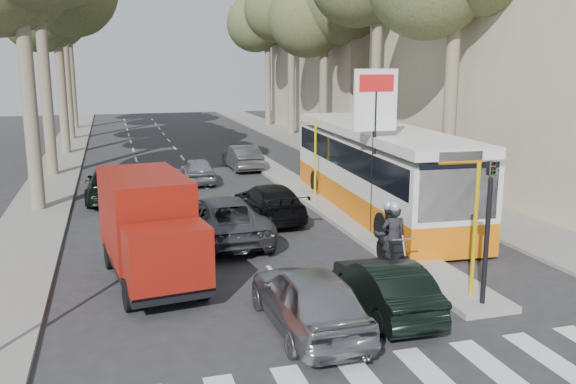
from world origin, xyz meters
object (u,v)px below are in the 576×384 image
Objects in this scene: silver_hatchback at (308,298)px; dark_hatchback at (385,287)px; red_truck at (149,226)px; city_bus at (376,167)px; motorcycle at (391,237)px.

dark_hatchback is (2.03, 0.40, -0.10)m from silver_hatchback.
city_bus is (9.02, 5.34, 0.31)m from red_truck.
dark_hatchback is 3.22m from motorcycle.
red_truck is 2.31× the size of motorcycle.
dark_hatchback is at bearing -170.59° from silver_hatchback.
silver_hatchback is 4.79m from motorcycle.
city_bus is 5.52× the size of motorcycle.
city_bus is 6.81m from motorcycle.
silver_hatchback is 2.07m from dark_hatchback.
city_bus reaches higher than motorcycle.
motorcycle is at bearing -139.11° from silver_hatchback.
red_truck reaches higher than dark_hatchback.
silver_hatchback is 0.78× the size of red_truck.
silver_hatchback reaches higher than dark_hatchback.
silver_hatchback is 1.81× the size of motorcycle.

